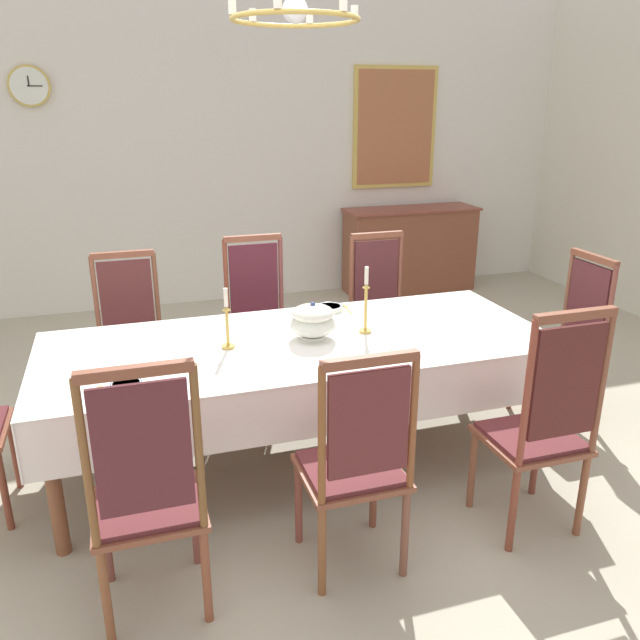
% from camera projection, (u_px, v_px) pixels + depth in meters
% --- Properties ---
extents(ground, '(7.72, 6.61, 0.04)m').
position_uv_depth(ground, '(301.00, 462.00, 3.76)').
color(ground, '#B0AB95').
extents(back_wall, '(7.72, 0.08, 3.05)m').
position_uv_depth(back_wall, '(205.00, 150.00, 6.26)').
color(back_wall, silver).
rests_on(back_wall, ground).
extents(dining_table, '(2.77, 1.11, 0.75)m').
position_uv_depth(dining_table, '(299.00, 352.00, 3.54)').
color(dining_table, brown).
rests_on(dining_table, ground).
extents(tablecloth, '(2.79, 1.13, 0.30)m').
position_uv_depth(tablecloth, '(299.00, 351.00, 3.54)').
color(tablecloth, white).
rests_on(tablecloth, dining_table).
extents(chair_south_a, '(0.44, 0.42, 1.16)m').
position_uv_depth(chair_south_a, '(147.00, 492.00, 2.46)').
color(chair_south_a, brown).
rests_on(chair_south_a, ground).
extents(chair_north_a, '(0.44, 0.42, 1.07)m').
position_uv_depth(chair_north_a, '(131.00, 333.00, 4.19)').
color(chair_north_a, brown).
rests_on(chair_north_a, ground).
extents(chair_south_b, '(0.44, 0.42, 1.09)m').
position_uv_depth(chair_south_b, '(356.00, 460.00, 2.72)').
color(chair_south_b, brown).
rests_on(chair_south_b, ground).
extents(chair_north_b, '(0.44, 0.42, 1.13)m').
position_uv_depth(chair_north_b, '(259.00, 318.00, 4.44)').
color(chair_north_b, brown).
rests_on(chair_north_b, ground).
extents(chair_south_c, '(0.44, 0.42, 1.17)m').
position_uv_depth(chair_south_c, '(543.00, 423.00, 2.97)').
color(chair_south_c, brown).
rests_on(chair_south_c, ground).
extents(chair_north_c, '(0.44, 0.42, 1.09)m').
position_uv_depth(chair_north_c, '(381.00, 307.00, 4.70)').
color(chair_north_c, brown).
rests_on(chair_north_c, ground).
extents(chair_head_east, '(0.42, 0.44, 1.10)m').
position_uv_depth(chair_head_east, '(567.00, 338.00, 4.09)').
color(chair_head_east, brown).
rests_on(chair_head_east, ground).
extents(soup_tureen, '(0.26, 0.26, 0.21)m').
position_uv_depth(soup_tureen, '(313.00, 321.00, 3.51)').
color(soup_tureen, white).
rests_on(soup_tureen, tablecloth).
extents(candlestick_west, '(0.07, 0.07, 0.33)m').
position_uv_depth(candlestick_west, '(227.00, 325.00, 3.36)').
color(candlestick_west, gold).
rests_on(candlestick_west, tablecloth).
extents(candlestick_east, '(0.07, 0.07, 0.38)m').
position_uv_depth(candlestick_east, '(366.00, 306.00, 3.58)').
color(candlestick_east, gold).
rests_on(candlestick_east, tablecloth).
extents(bowl_near_left, '(0.15, 0.15, 0.04)m').
position_uv_depth(bowl_near_left, '(126.00, 386.00, 2.91)').
color(bowl_near_left, white).
rests_on(bowl_near_left, tablecloth).
extents(bowl_near_right, '(0.17, 0.17, 0.03)m').
position_uv_depth(bowl_near_right, '(330.00, 308.00, 4.00)').
color(bowl_near_right, white).
rests_on(bowl_near_right, tablecloth).
extents(spoon_primary, '(0.06, 0.17, 0.01)m').
position_uv_depth(spoon_primary, '(101.00, 390.00, 2.90)').
color(spoon_primary, gold).
rests_on(spoon_primary, tablecloth).
extents(spoon_secondary, '(0.03, 0.18, 0.01)m').
position_uv_depth(spoon_secondary, '(346.00, 307.00, 4.06)').
color(spoon_secondary, gold).
rests_on(spoon_secondary, tablecloth).
extents(sideboard, '(1.44, 0.48, 0.90)m').
position_uv_depth(sideboard, '(409.00, 250.00, 6.93)').
color(sideboard, brown).
rests_on(sideboard, ground).
extents(mounted_clock, '(0.35, 0.06, 0.35)m').
position_uv_depth(mounted_clock, '(29.00, 86.00, 5.57)').
color(mounted_clock, '#D1B251').
extents(framed_painting, '(0.93, 0.05, 1.23)m').
position_uv_depth(framed_painting, '(395.00, 128.00, 6.71)').
color(framed_painting, '#D1B251').
extents(chandelier, '(0.63, 0.62, 0.66)m').
position_uv_depth(chandelier, '(295.00, 16.00, 2.98)').
color(chandelier, gold).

